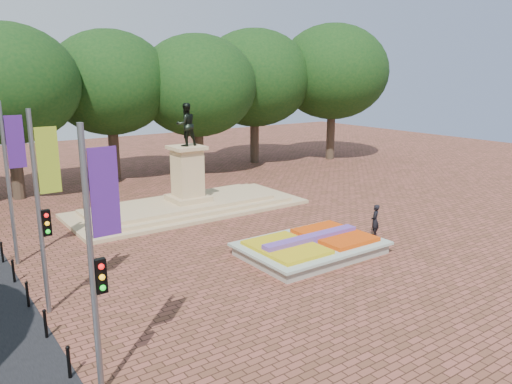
{
  "coord_description": "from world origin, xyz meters",
  "views": [
    {
      "loc": [
        -13.52,
        -18.13,
        8.11
      ],
      "look_at": [
        0.71,
        1.94,
        2.2
      ],
      "focal_mm": 35.0,
      "sensor_mm": 36.0,
      "label": 1
    }
  ],
  "objects": [
    {
      "name": "pedestrian",
      "position": [
        5.34,
        -1.93,
        0.83
      ],
      "size": [
        0.72,
        0.68,
        1.65
      ],
      "primitive_type": "imported",
      "rotation": [
        0.0,
        0.0,
        3.81
      ],
      "color": "black",
      "rests_on": "ground"
    },
    {
      "name": "flower_bed",
      "position": [
        1.03,
        -2.0,
        0.38
      ],
      "size": [
        6.3,
        4.3,
        0.91
      ],
      "color": "gray",
      "rests_on": "ground"
    },
    {
      "name": "ground",
      "position": [
        0.0,
        0.0,
        0.0
      ],
      "size": [
        90.0,
        90.0,
        0.0
      ],
      "primitive_type": "plane",
      "color": "brown",
      "rests_on": "ground"
    },
    {
      "name": "banner_poles",
      "position": [
        -10.08,
        -1.31,
        3.88
      ],
      "size": [
        0.88,
        11.17,
        7.0
      ],
      "color": "slate",
      "rests_on": "ground"
    },
    {
      "name": "monument",
      "position": [
        0.0,
        8.0,
        0.88
      ],
      "size": [
        14.0,
        6.0,
        6.4
      ],
      "color": "tan",
      "rests_on": "ground"
    },
    {
      "name": "tree_row_back",
      "position": [
        2.33,
        18.0,
        6.67
      ],
      "size": [
        44.8,
        8.8,
        10.43
      ],
      "color": "#35271D",
      "rests_on": "ground"
    },
    {
      "name": "bollard_row",
      "position": [
        -10.7,
        -1.5,
        0.53
      ],
      "size": [
        0.12,
        13.12,
        0.98
      ],
      "color": "black",
      "rests_on": "ground"
    }
  ]
}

